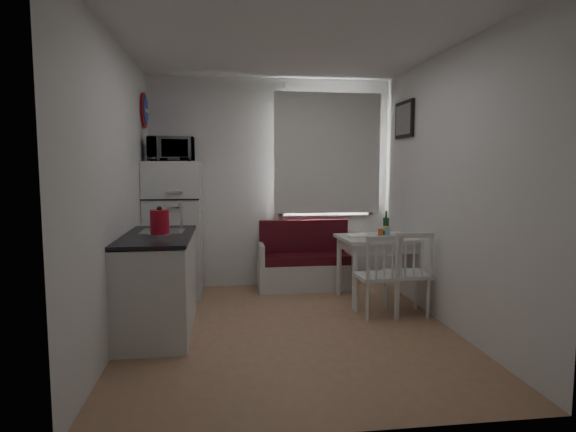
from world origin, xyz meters
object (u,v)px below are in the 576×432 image
Objects in this scene: chair_left at (380,267)px; wine_bottle at (386,223)px; bench at (305,266)px; chair_right at (411,265)px; dining_table at (383,243)px; fridge at (174,229)px; kitchen_counter at (159,282)px; microwave at (171,149)px; kettle at (160,222)px.

wine_bottle is at bearing 62.50° from chair_left.
wine_bottle is at bearing -31.09° from bench.
wine_bottle is (0.00, 0.76, 0.33)m from chair_right.
wine_bottle is (0.06, 0.10, 0.22)m from dining_table.
chair_left is at bearing -112.59° from wine_bottle.
bench is 1.66m from fridge.
kitchen_counter is at bearing 177.26° from chair_left.
bench is 2.14m from microwave.
chair_left is (0.54, -1.27, 0.24)m from bench.
kettle is at bearing -157.10° from wine_bottle.
fridge reaches higher than kitchen_counter.
chair_left is (2.13, 0.08, 0.07)m from kitchen_counter.
microwave is (-1.58, -0.16, 1.43)m from bench.
chair_left is (-0.25, -0.66, -0.12)m from dining_table.
microwave is at bearing 165.26° from dining_table.
bench is 2.30m from kettle.
dining_table is (0.79, -0.61, 0.37)m from bench.
microwave reaches higher than fridge.
fridge is at bearing -176.11° from bench.
microwave is (0.02, 1.19, 1.25)m from kitchen_counter.
kettle is (-1.55, -1.53, 0.75)m from bench.
kettle reaches higher than chair_left.
kitchen_counter is at bearing -90.90° from fridge.
kitchen_counter reaches higher than chair_left.
kitchen_counter is at bearing -166.62° from dining_table.
microwave is at bearing 155.78° from chair_right.
microwave reaches higher than chair_left.
chair_right reaches higher than bench.
microwave reaches higher than kettle.
kitchen_counter is 0.60m from kettle.
dining_table is 2.24× the size of chair_left.
bench is 2.59× the size of chair_left.
microwave is (-2.43, 1.12, 1.17)m from chair_right.
chair_right is at bearing -90.00° from wine_bottle.
bench and chair_left have the same top height.
kitchen_counter is 2.82× the size of chair_right.
dining_table is at bearing 17.20° from kitchen_counter.
dining_table is 2.54m from kettle.
bench is 2.52× the size of chair_right.
microwave is 2.60m from wine_bottle.
dining_table is at bearing -10.92° from microwave.
microwave is at bearing -174.31° from bench.
kitchen_counter is at bearing -161.11° from wine_bottle.
wine_bottle reaches higher than dining_table.
fridge is 1.44m from kettle.
kettle is at bearing -88.79° from fridge.
wine_bottle is at bearing 22.90° from kettle.
bench is (1.60, 1.35, -0.18)m from kitchen_counter.
fridge is (-1.58, -0.11, 0.51)m from bench.
kettle is (0.03, -1.37, -0.68)m from microwave.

